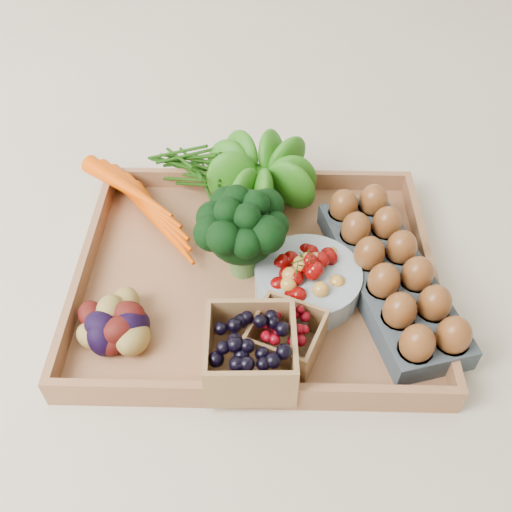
{
  "coord_description": "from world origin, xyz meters",
  "views": [
    {
      "loc": [
        0.01,
        -0.6,
        0.7
      ],
      "look_at": [
        0.0,
        0.0,
        0.06
      ],
      "focal_mm": 40.0,
      "sensor_mm": 36.0,
      "label": 1
    }
  ],
  "objects_px": {
    "tray": "(256,278)",
    "cherry_bowl": "(308,281)",
    "egg_carton": "(389,279)",
    "broccoli": "(243,245)"
  },
  "relations": [
    {
      "from": "egg_carton",
      "to": "cherry_bowl",
      "type": "bearing_deg",
      "value": 168.57
    },
    {
      "from": "tray",
      "to": "egg_carton",
      "type": "xyz_separation_m",
      "value": [
        0.2,
        -0.02,
        0.03
      ]
    },
    {
      "from": "tray",
      "to": "broccoli",
      "type": "distance_m",
      "value": 0.07
    },
    {
      "from": "broccoli",
      "to": "cherry_bowl",
      "type": "distance_m",
      "value": 0.11
    },
    {
      "from": "tray",
      "to": "cherry_bowl",
      "type": "xyz_separation_m",
      "value": [
        0.08,
        -0.03,
        0.03
      ]
    },
    {
      "from": "egg_carton",
      "to": "tray",
      "type": "bearing_deg",
      "value": 158.95
    },
    {
      "from": "tray",
      "to": "cherry_bowl",
      "type": "bearing_deg",
      "value": -19.91
    },
    {
      "from": "broccoli",
      "to": "cherry_bowl",
      "type": "relative_size",
      "value": 0.88
    },
    {
      "from": "broccoli",
      "to": "egg_carton",
      "type": "height_order",
      "value": "broccoli"
    },
    {
      "from": "egg_carton",
      "to": "broccoli",
      "type": "bearing_deg",
      "value": 156.38
    }
  ]
}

